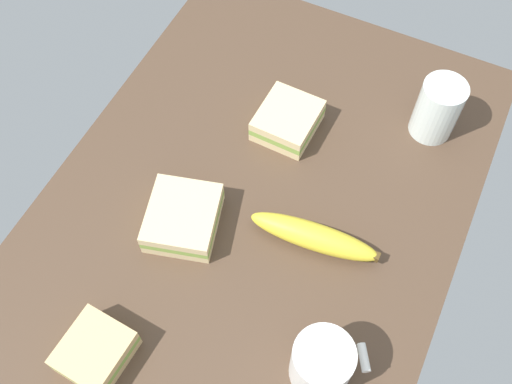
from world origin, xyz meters
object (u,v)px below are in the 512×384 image
Objects in this scene: glass_of_milk at (436,112)px; banana at (314,237)px; coffee_mug_black at (322,363)px; sandwich_side at (288,120)px; sandwich_extra at (95,352)px; sandwich_main at (183,218)px.

banana is at bearing 161.44° from glass_of_milk.
sandwich_side is (35.66, 20.82, -2.45)cm from coffee_mug_black.
sandwich_extra is at bearing 111.68° from coffee_mug_black.
glass_of_milk reaches higher than banana.
sandwich_main is 1.43× the size of sandwich_extra.
coffee_mug_black reaches higher than sandwich_main.
coffee_mug_black is at bearing 178.47° from glass_of_milk.
coffee_mug_black is at bearing -68.32° from sandwich_extra.
sandwich_extra is (-23.07, 0.70, -0.00)cm from sandwich_main.
glass_of_milk is (10.50, -22.05, 2.50)cm from sandwich_side.
coffee_mug_black is 41.36cm from sandwich_side.
sandwich_extra is 64.65cm from glass_of_milk.
sandwich_side is 1.09× the size of sandwich_extra.
glass_of_milk is (57.43, -29.58, 2.50)cm from sandwich_extra.
sandwich_main is at bearing 164.04° from sandwich_side.
banana is (28.92, -20.00, -0.10)cm from sandwich_extra.
coffee_mug_black is 0.50× the size of banana.
coffee_mug_black is 0.94× the size of glass_of_milk.
coffee_mug_black reaches higher than sandwich_side.
glass_of_milk is (46.16, -1.24, 0.05)cm from coffee_mug_black.
sandwich_main is 24.81cm from sandwich_side.
sandwich_main and sandwich_extra have the same top height.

